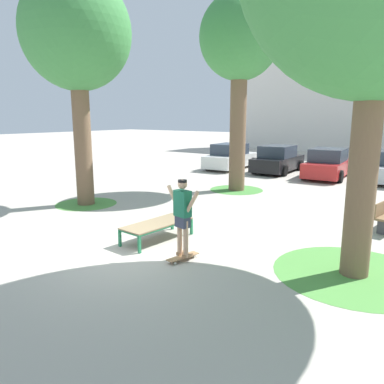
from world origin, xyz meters
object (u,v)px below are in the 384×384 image
(skater, at_px, (183,213))
(car_black, at_px, (278,160))
(skate_box, at_px, (157,224))
(tree_mid_back, at_px, (240,42))
(skateboard, at_px, (183,257))
(car_red, at_px, (328,164))
(tree_near_left, at_px, (77,35))
(car_white, at_px, (231,157))

(skater, bearing_deg, car_black, 104.95)
(skate_box, bearing_deg, tree_mid_back, 103.04)
(skateboard, xyz_separation_m, car_red, (-0.77, 13.30, 0.61))
(skater, relative_size, tree_mid_back, 0.21)
(car_black, bearing_deg, car_red, -6.81)
(tree_near_left, distance_m, tree_mid_back, 6.28)
(skater, distance_m, car_white, 14.84)
(car_red, bearing_deg, skater, -86.69)
(tree_near_left, relative_size, car_white, 1.79)
(skate_box, height_order, car_red, car_red)
(tree_near_left, bearing_deg, tree_mid_back, 60.53)
(car_black, bearing_deg, tree_mid_back, -83.48)
(car_red, bearing_deg, car_white, 179.73)
(tree_mid_back, xyz_separation_m, car_black, (-0.68, 5.94, -5.28))
(car_white, bearing_deg, tree_near_left, -87.62)
(skateboard, xyz_separation_m, tree_mid_back, (-2.96, 7.70, 5.89))
(skateboard, bearing_deg, tree_near_left, 159.72)
(skateboard, relative_size, car_black, 0.19)
(skater, height_order, tree_near_left, tree_near_left)
(car_white, relative_size, car_red, 1.00)
(skate_box, height_order, car_white, car_white)
(skateboard, distance_m, tree_mid_back, 10.14)
(skate_box, height_order, tree_mid_back, tree_mid_back)
(tree_mid_back, bearing_deg, car_red, 68.61)
(tree_mid_back, relative_size, car_red, 1.83)
(skater, height_order, car_black, skater)
(car_black, xyz_separation_m, car_red, (2.87, -0.34, 0.00))
(skateboard, height_order, skater, skater)
(car_black, height_order, car_red, same)
(car_black, bearing_deg, skateboard, -75.06)
(skate_box, height_order, skater, skater)
(tree_mid_back, xyz_separation_m, car_red, (2.19, 5.60, -5.28))
(skateboard, distance_m, skater, 0.99)
(skater, relative_size, car_black, 0.40)
(skate_box, height_order, car_black, car_black)
(tree_near_left, height_order, car_white, tree_near_left)
(skateboard, relative_size, tree_mid_back, 0.10)
(tree_near_left, xyz_separation_m, car_white, (-0.46, 11.09, -5.01))
(skate_box, xyz_separation_m, skater, (1.34, -0.70, 0.66))
(tree_near_left, bearing_deg, skateboard, -20.28)
(skate_box, relative_size, skateboard, 2.37)
(tree_mid_back, distance_m, car_white, 8.49)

